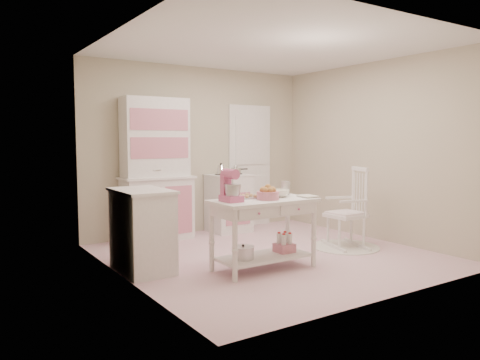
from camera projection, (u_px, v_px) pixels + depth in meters
name	position (u px, v px, depth m)	size (l,w,h in m)	color
room_shell	(272.00, 125.00, 5.81)	(3.84, 3.84, 2.62)	pink
door	(250.00, 166.00, 7.94)	(0.82, 0.05, 2.04)	white
hutch	(157.00, 169.00, 6.79)	(1.06, 0.50, 2.08)	white
stove	(229.00, 203.00, 7.45)	(0.62, 0.57, 0.92)	white
base_cabinet	(142.00, 230.00, 5.20)	(0.54, 0.84, 0.92)	white
lace_rug	(345.00, 247.00, 6.38)	(0.92, 0.92, 0.01)	white
rocking_chair	(346.00, 207.00, 6.34)	(0.48, 0.72, 1.10)	white
work_table	(264.00, 234.00, 5.29)	(1.20, 0.60, 0.80)	white
stand_mixer	(231.00, 186.00, 5.03)	(0.20, 0.28, 0.34)	#CE5789
cookie_tray	(244.00, 198.00, 5.32)	(0.34, 0.24, 0.02)	silver
bread_basket	(268.00, 196.00, 5.22)	(0.25, 0.25, 0.09)	#D0788D
mixing_bowl	(278.00, 193.00, 5.46)	(0.27, 0.27, 0.08)	white
metal_pitcher	(286.00, 188.00, 5.62)	(0.10, 0.10, 0.17)	silver
recipe_book	(301.00, 197.00, 5.40)	(0.17, 0.23, 0.02)	white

